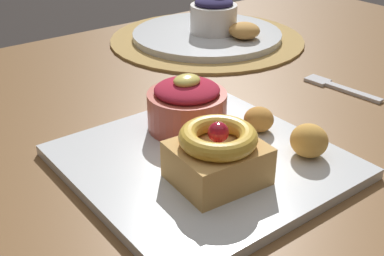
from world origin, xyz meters
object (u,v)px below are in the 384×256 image
(cake_slice, at_px, (218,155))
(fork, at_px, (337,87))
(back_plate, at_px, (207,35))
(back_ramekin, at_px, (214,15))
(front_plate, at_px, (203,162))
(fritter_front, at_px, (309,141))
(berry_ramekin, at_px, (183,105))
(fritter_middle, at_px, (259,119))
(back_pastry, at_px, (244,31))

(cake_slice, relative_size, fork, 0.75)
(back_plate, relative_size, back_ramekin, 3.23)
(front_plate, bearing_deg, fritter_front, -35.45)
(fork, bearing_deg, back_ramekin, -5.35)
(fritter_front, bearing_deg, back_ramekin, 63.67)
(cake_slice, distance_m, berry_ramekin, 0.12)
(fritter_middle, distance_m, back_ramekin, 0.39)
(fritter_middle, bearing_deg, back_plate, 60.17)
(cake_slice, relative_size, back_plate, 0.33)
(back_plate, height_order, back_pastry, back_pastry)
(fritter_front, xyz_separation_m, back_pastry, (0.22, 0.35, 0.00))
(fritter_front, relative_size, back_ramekin, 0.48)
(front_plate, relative_size, berry_ramekin, 2.85)
(cake_slice, height_order, back_ramekin, back_ramekin)
(front_plate, bearing_deg, fritter_middle, 5.16)
(cake_slice, distance_m, back_pastry, 0.46)
(fritter_middle, relative_size, back_ramekin, 0.41)
(fritter_middle, bearing_deg, berry_ramekin, 137.05)
(cake_slice, xyz_separation_m, back_pastry, (0.33, 0.32, -0.01))
(front_plate, xyz_separation_m, berry_ramekin, (0.03, 0.07, 0.04))
(back_pastry, bearing_deg, front_plate, -138.86)
(front_plate, distance_m, fritter_front, 0.12)
(back_plate, xyz_separation_m, back_ramekin, (0.01, -0.01, 0.04))
(fork, bearing_deg, berry_ramekin, 80.03)
(cake_slice, height_order, back_pastry, cake_slice)
(cake_slice, xyz_separation_m, berry_ramekin, (0.04, 0.12, 0.00))
(front_plate, height_order, back_plate, back_plate)
(back_pastry, bearing_deg, berry_ramekin, -144.86)
(front_plate, distance_m, cake_slice, 0.06)
(cake_slice, height_order, fork, cake_slice)
(front_plate, height_order, back_pastry, back_pastry)
(fritter_front, height_order, back_plate, fritter_front)
(fritter_middle, bearing_deg, fork, 11.27)
(front_plate, height_order, cake_slice, cake_slice)
(cake_slice, bearing_deg, berry_ramekin, 70.12)
(back_ramekin, height_order, fork, back_ramekin)
(cake_slice, xyz_separation_m, fritter_middle, (0.11, 0.05, -0.01))
(back_plate, height_order, fork, back_plate)
(front_plate, distance_m, back_ramekin, 0.46)
(front_plate, bearing_deg, cake_slice, -110.77)
(berry_ramekin, relative_size, back_plate, 0.34)
(back_ramekin, bearing_deg, cake_slice, -129.16)
(berry_ramekin, relative_size, back_pastry, 1.69)
(cake_slice, distance_m, back_plate, 0.50)
(berry_ramekin, height_order, back_ramekin, back_ramekin)
(berry_ramekin, bearing_deg, back_pastry, 35.14)
(front_plate, height_order, berry_ramekin, berry_ramekin)
(fritter_middle, distance_m, fork, 0.21)
(back_ramekin, bearing_deg, fritter_front, -116.33)
(cake_slice, height_order, berry_ramekin, berry_ramekin)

